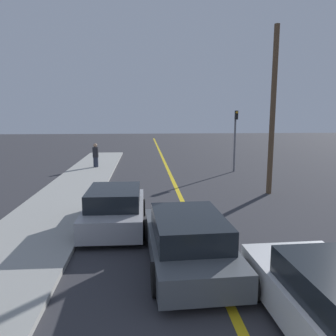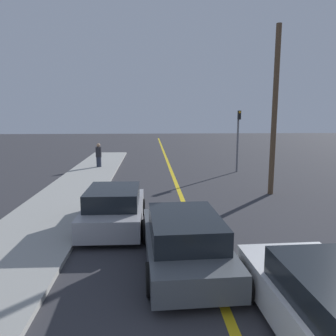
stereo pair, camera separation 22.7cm
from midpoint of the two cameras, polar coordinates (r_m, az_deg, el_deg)
name	(u,v)px [view 1 (the left image)]	position (r m, az deg, el deg)	size (l,w,h in m)	color
road_center_line	(170,174)	(20.31, -0.01, -0.98)	(0.20, 60.00, 0.01)	gold
sidewalk_left	(76,187)	(16.96, -16.13, -3.22)	(2.95, 28.59, 0.13)	#9E9E99
car_ahead_center	(188,240)	(8.17, 2.63, -12.38)	(2.11, 4.53, 1.30)	#4C5156
car_far_distant	(115,209)	(10.82, -9.84, -6.99)	(1.97, 3.92, 1.33)	#9E9EA3
pedestrian_far_standing	(96,155)	(22.51, -12.78, 2.16)	(0.39, 0.39, 1.59)	#282D3D
traffic_light	(235,134)	(21.14, 11.32, 5.76)	(0.18, 0.40, 3.87)	slate
utility_pole	(273,112)	(15.57, 17.37, 9.28)	(0.24, 0.24, 7.49)	brown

